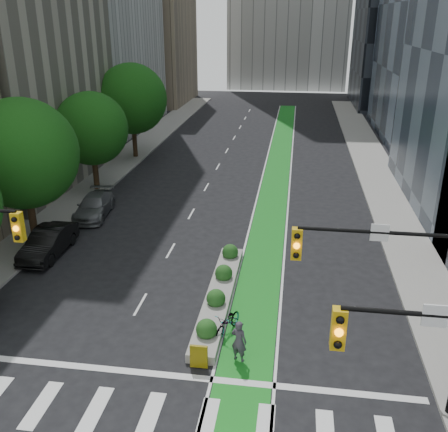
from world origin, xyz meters
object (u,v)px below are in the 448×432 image
(parked_car_left_mid, at_px, (48,242))
(parked_car_left_far, at_px, (94,206))
(bicycle, at_px, (228,322))
(median_planter, at_px, (219,292))
(cyclist, at_px, (239,341))

(parked_car_left_mid, xyz_separation_m, parked_car_left_far, (0.25, 6.26, -0.07))
(bicycle, xyz_separation_m, parked_car_left_far, (-11.08, 12.38, 0.21))
(median_planter, bearing_deg, bicycle, -73.49)
(median_planter, distance_m, cyclist, 4.79)
(median_planter, height_order, bicycle, median_planter)
(median_planter, distance_m, parked_car_left_mid, 11.08)
(median_planter, relative_size, parked_car_left_far, 2.05)
(median_planter, relative_size, parked_car_left_mid, 2.12)
(parked_car_left_mid, bearing_deg, median_planter, -18.48)
(bicycle, relative_size, parked_car_left_mid, 0.41)
(bicycle, height_order, parked_car_left_mid, parked_car_left_mid)
(bicycle, relative_size, cyclist, 1.08)
(parked_car_left_mid, bearing_deg, cyclist, -33.92)
(cyclist, xyz_separation_m, parked_car_left_far, (-11.77, 14.19, -0.19))
(median_planter, bearing_deg, parked_car_left_far, 136.73)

